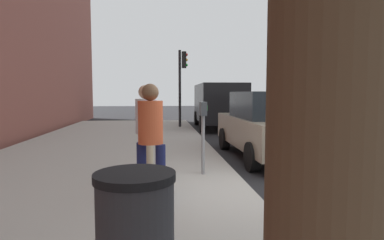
{
  "coord_description": "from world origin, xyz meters",
  "views": [
    {
      "loc": [
        -5.12,
        1.51,
        1.72
      ],
      "look_at": [
        1.41,
        0.87,
        1.18
      ],
      "focal_mm": 30.2,
      "sensor_mm": 36.0,
      "label": 1
    }
  ],
  "objects_px": {
    "parked_sedan_near": "(269,125)",
    "pedestrian_at_meter": "(146,123)",
    "parking_meter": "(203,122)",
    "parked_van_far": "(218,103)",
    "traffic_signal": "(182,75)",
    "pedestrian_bystander": "(151,131)",
    "trash_bin": "(136,240)"
  },
  "relations": [
    {
      "from": "pedestrian_at_meter",
      "to": "trash_bin",
      "type": "xyz_separation_m",
      "value": [
        -3.78,
        -0.09,
        -0.51
      ]
    },
    {
      "from": "parking_meter",
      "to": "pedestrian_bystander",
      "type": "relative_size",
      "value": 0.82
    },
    {
      "from": "pedestrian_at_meter",
      "to": "trash_bin",
      "type": "distance_m",
      "value": 3.81
    },
    {
      "from": "pedestrian_bystander",
      "to": "parking_meter",
      "type": "bearing_deg",
      "value": 1.69
    },
    {
      "from": "parked_sedan_near",
      "to": "pedestrian_at_meter",
      "type": "bearing_deg",
      "value": 124.9
    },
    {
      "from": "pedestrian_bystander",
      "to": "parked_sedan_near",
      "type": "height_order",
      "value": "pedestrian_bystander"
    },
    {
      "from": "pedestrian_bystander",
      "to": "parked_van_far",
      "type": "bearing_deg",
      "value": 22.92
    },
    {
      "from": "pedestrian_bystander",
      "to": "traffic_signal",
      "type": "xyz_separation_m",
      "value": [
        10.39,
        -1.17,
        1.42
      ]
    },
    {
      "from": "pedestrian_at_meter",
      "to": "parked_van_far",
      "type": "bearing_deg",
      "value": 52.17
    },
    {
      "from": "pedestrian_at_meter",
      "to": "pedestrian_bystander",
      "type": "height_order",
      "value": "pedestrian_at_meter"
    },
    {
      "from": "traffic_signal",
      "to": "trash_bin",
      "type": "xyz_separation_m",
      "value": [
        -12.96,
        1.21,
        -1.92
      ]
    },
    {
      "from": "trash_bin",
      "to": "parking_meter",
      "type": "bearing_deg",
      "value": -14.56
    },
    {
      "from": "parking_meter",
      "to": "traffic_signal",
      "type": "distance_m",
      "value": 9.19
    },
    {
      "from": "pedestrian_at_meter",
      "to": "parked_sedan_near",
      "type": "bearing_deg",
      "value": 14.94
    },
    {
      "from": "trash_bin",
      "to": "pedestrian_at_meter",
      "type": "bearing_deg",
      "value": 1.35
    },
    {
      "from": "traffic_signal",
      "to": "pedestrian_bystander",
      "type": "bearing_deg",
      "value": 173.56
    },
    {
      "from": "pedestrian_at_meter",
      "to": "traffic_signal",
      "type": "xyz_separation_m",
      "value": [
        9.19,
        -1.3,
        1.41
      ]
    },
    {
      "from": "parking_meter",
      "to": "pedestrian_at_meter",
      "type": "distance_m",
      "value": 1.1
    },
    {
      "from": "pedestrian_bystander",
      "to": "traffic_signal",
      "type": "height_order",
      "value": "traffic_signal"
    },
    {
      "from": "pedestrian_bystander",
      "to": "parked_van_far",
      "type": "height_order",
      "value": "parked_van_far"
    },
    {
      "from": "pedestrian_at_meter",
      "to": "parking_meter",
      "type": "bearing_deg",
      "value": -14.4
    },
    {
      "from": "pedestrian_bystander",
      "to": "traffic_signal",
      "type": "relative_size",
      "value": 0.48
    },
    {
      "from": "parking_meter",
      "to": "pedestrian_at_meter",
      "type": "relative_size",
      "value": 0.81
    },
    {
      "from": "pedestrian_bystander",
      "to": "pedestrian_at_meter",
      "type": "bearing_deg",
      "value": 44.27
    },
    {
      "from": "parked_sedan_near",
      "to": "traffic_signal",
      "type": "bearing_deg",
      "value": 14.71
    },
    {
      "from": "trash_bin",
      "to": "parked_sedan_near",
      "type": "bearing_deg",
      "value": -27.05
    },
    {
      "from": "parked_sedan_near",
      "to": "trash_bin",
      "type": "relative_size",
      "value": 4.39
    },
    {
      "from": "parking_meter",
      "to": "pedestrian_bystander",
      "type": "bearing_deg",
      "value": 143.37
    },
    {
      "from": "parking_meter",
      "to": "parked_van_far",
      "type": "bearing_deg",
      "value": -11.96
    },
    {
      "from": "parked_sedan_near",
      "to": "parked_van_far",
      "type": "distance_m",
      "value": 7.54
    },
    {
      "from": "parked_sedan_near",
      "to": "parked_van_far",
      "type": "height_order",
      "value": "parked_van_far"
    },
    {
      "from": "pedestrian_bystander",
      "to": "parked_sedan_near",
      "type": "xyz_separation_m",
      "value": [
        3.39,
        -3.01,
        -0.26
      ]
    }
  ]
}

